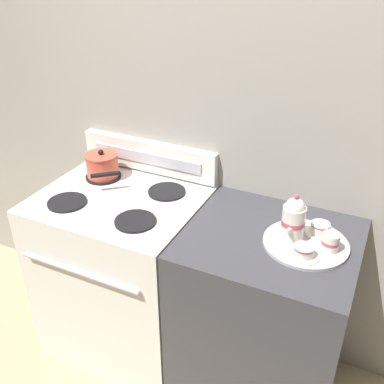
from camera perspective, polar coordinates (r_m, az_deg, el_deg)
ground_plane at (r=2.64m, az=-0.58°, el=-20.11°), size 6.00×6.00×0.00m
wall_back at (r=2.22m, az=3.25°, el=5.32°), size 6.00×0.05×2.20m
stove at (r=2.45m, az=-8.50°, el=-10.04°), size 0.78×0.68×0.93m
control_panel at (r=2.37m, az=-5.51°, el=4.54°), size 0.77×0.05×0.16m
side_counter at (r=2.21m, az=8.99°, el=-15.52°), size 0.72×0.65×0.92m
saucepan at (r=2.36m, az=-11.33°, el=3.38°), size 0.24×0.25×0.15m
serving_tray at (r=1.90m, az=14.23°, el=-6.35°), size 0.35×0.35×0.01m
teapot at (r=1.84m, az=12.75°, el=-3.43°), size 0.10×0.15×0.21m
teacup_left at (r=1.80m, az=13.99°, el=-7.36°), size 0.12×0.12×0.05m
teacup_right at (r=1.95m, az=15.95°, el=-4.47°), size 0.12×0.12×0.05m
creamer_jug at (r=1.85m, az=17.16°, el=-6.12°), size 0.07×0.07×0.07m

